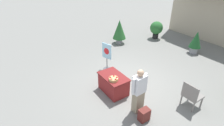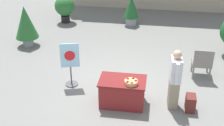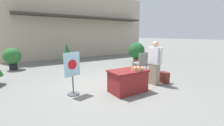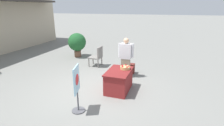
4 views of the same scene
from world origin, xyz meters
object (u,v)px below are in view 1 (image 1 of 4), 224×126
(backpack, at_px, (144,115))
(potted_plant_near_right, at_px, (196,41))
(potted_plant_near_left, at_px, (156,28))
(apple_basket, at_px, (114,79))
(person_visitor, at_px, (139,91))
(poster_board, at_px, (107,56))
(display_table, at_px, (113,84))
(potted_plant_far_left, at_px, (119,30))
(patio_chair, at_px, (191,94))

(backpack, relative_size, potted_plant_near_right, 0.34)
(backpack, height_order, potted_plant_near_left, potted_plant_near_left)
(apple_basket, relative_size, person_visitor, 0.21)
(potted_plant_near_left, bearing_deg, poster_board, -71.67)
(display_table, xyz_separation_m, potted_plant_near_left, (-3.17, 5.57, 0.32))
(backpack, xyz_separation_m, potted_plant_far_left, (-5.53, 3.05, 0.65))
(poster_board, xyz_separation_m, potted_plant_near_left, (-1.62, 4.88, -0.00))
(potted_plant_near_right, bearing_deg, potted_plant_far_left, -143.07)
(poster_board, height_order, potted_plant_near_right, poster_board)
(poster_board, bearing_deg, apple_basket, 48.84)
(person_visitor, bearing_deg, potted_plant_near_right, -77.67)
(poster_board, relative_size, potted_plant_near_left, 1.14)
(patio_chair, xyz_separation_m, potted_plant_near_left, (-5.30, 3.88, 0.16))
(patio_chair, distance_m, potted_plant_far_left, 6.10)
(potted_plant_near_left, bearing_deg, display_table, -60.39)
(patio_chair, xyz_separation_m, potted_plant_far_left, (-5.94, 1.34, 0.34))
(backpack, height_order, poster_board, poster_board)
(apple_basket, height_order, potted_plant_near_left, potted_plant_near_left)
(display_table, distance_m, backpack, 1.73)
(potted_plant_near_right, bearing_deg, potted_plant_near_left, -178.72)
(apple_basket, relative_size, potted_plant_near_right, 0.27)
(patio_chair, bearing_deg, potted_plant_far_left, 77.05)
(backpack, relative_size, potted_plant_near_left, 0.37)
(backpack, height_order, potted_plant_near_right, potted_plant_near_right)
(patio_chair, distance_m, potted_plant_near_right, 4.66)
(backpack, relative_size, potted_plant_far_left, 0.29)
(person_visitor, bearing_deg, patio_chair, -122.04)
(patio_chair, bearing_deg, display_table, 128.20)
(display_table, height_order, person_visitor, person_visitor)
(potted_plant_near_left, bearing_deg, potted_plant_near_right, 1.28)
(person_visitor, xyz_separation_m, backpack, (0.44, -0.11, -0.59))
(person_visitor, bearing_deg, apple_basket, 9.03)
(display_table, relative_size, backpack, 2.82)
(apple_basket, xyz_separation_m, patio_chair, (1.90, 1.84, -0.25))
(display_table, height_order, apple_basket, apple_basket)
(display_table, xyz_separation_m, potted_plant_far_left, (-3.81, 3.03, 0.50))
(apple_basket, height_order, backpack, apple_basket)
(display_table, relative_size, patio_chair, 1.25)
(display_table, bearing_deg, apple_basket, -33.87)
(display_table, xyz_separation_m, potted_plant_near_right, (-0.35, 5.63, 0.34))
(poster_board, xyz_separation_m, patio_chair, (3.68, 1.00, -0.16))
(display_table, distance_m, potted_plant_far_left, 4.90)
(backpack, xyz_separation_m, patio_chair, (0.41, 1.71, 0.31))
(potted_plant_far_left, height_order, potted_plant_near_right, potted_plant_far_left)
(poster_board, bearing_deg, patio_chair, 89.43)
(potted_plant_far_left, bearing_deg, backpack, -28.89)
(potted_plant_near_right, distance_m, potted_plant_near_left, 2.82)
(person_visitor, relative_size, poster_board, 1.23)
(display_table, distance_m, patio_chair, 2.73)
(person_visitor, relative_size, potted_plant_near_left, 1.40)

